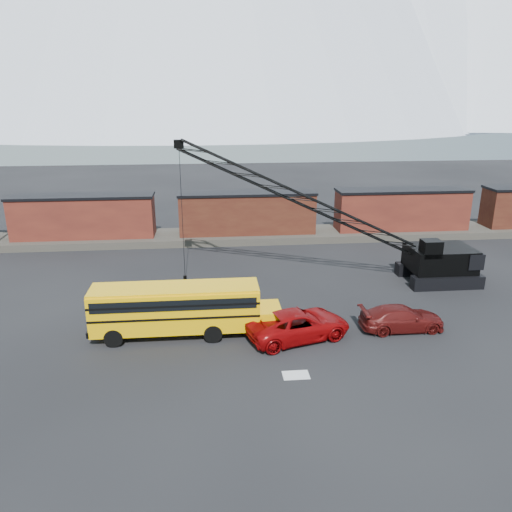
{
  "coord_description": "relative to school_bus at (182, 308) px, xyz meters",
  "views": [
    {
      "loc": [
        -3.8,
        -26.72,
        14.16
      ],
      "look_at": [
        -0.54,
        7.23,
        3.0
      ],
      "focal_mm": 35.0,
      "sensor_mm": 36.0,
      "label": 1
    }
  ],
  "objects": [
    {
      "name": "ground",
      "position": [
        5.64,
        -1.28,
        -1.79
      ],
      "size": [
        160.0,
        160.0,
        0.0
      ],
      "primitive_type": "plane",
      "color": "black",
      "rests_on": "ground"
    },
    {
      "name": "snow_patch",
      "position": [
        6.14,
        -5.28,
        -1.78
      ],
      "size": [
        1.4,
        0.9,
        0.02
      ],
      "primitive_type": "cube",
      "color": "silver",
      "rests_on": "ground"
    },
    {
      "name": "boxcar_west_near",
      "position": [
        -10.36,
        20.72,
        0.97
      ],
      "size": [
        13.7,
        3.1,
        4.17
      ],
      "color": "#461814",
      "rests_on": "gravel_berm"
    },
    {
      "name": "red_pickup",
      "position": [
        6.98,
        -1.09,
        -0.91
      ],
      "size": [
        6.93,
        4.63,
        1.77
      ],
      "primitive_type": "imported",
      "rotation": [
        0.0,
        0.0,
        1.86
      ],
      "color": "#8B0608",
      "rests_on": "ground"
    },
    {
      "name": "school_bus",
      "position": [
        0.0,
        0.0,
        0.0
      ],
      "size": [
        11.65,
        2.65,
        3.19
      ],
      "color": "#E9AB04",
      "rests_on": "ground"
    },
    {
      "name": "gravel_berm",
      "position": [
        5.64,
        20.72,
        -1.44
      ],
      "size": [
        120.0,
        5.0,
        0.7
      ],
      "primitive_type": "cube",
      "color": "#454039",
      "rests_on": "ground"
    },
    {
      "name": "boxcar_mid",
      "position": [
        5.64,
        20.72,
        0.97
      ],
      "size": [
        13.7,
        3.1,
        4.17
      ],
      "color": "#4C2315",
      "rests_on": "gravel_berm"
    },
    {
      "name": "maroon_suv",
      "position": [
        13.65,
        -0.57,
        -1.03
      ],
      "size": [
        5.31,
        2.24,
        1.53
      ],
      "primitive_type": "imported",
      "rotation": [
        0.0,
        0.0,
        1.59
      ],
      "color": "#4C0E0D",
      "rests_on": "ground"
    },
    {
      "name": "crawler_crane",
      "position": [
        9.95,
        8.18,
        4.27
      ],
      "size": [
        23.13,
        4.2,
        11.19
      ],
      "color": "black",
      "rests_on": "ground"
    },
    {
      "name": "boxcar_east_near",
      "position": [
        21.64,
        20.72,
        0.97
      ],
      "size": [
        13.7,
        3.1,
        4.17
      ],
      "color": "#461814",
      "rests_on": "gravel_berm"
    }
  ]
}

